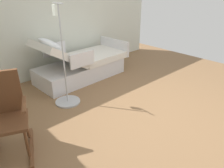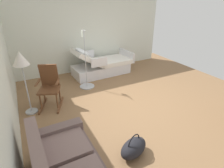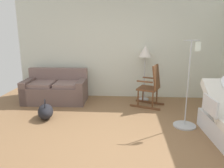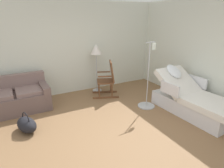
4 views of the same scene
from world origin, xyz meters
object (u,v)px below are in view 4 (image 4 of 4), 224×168
hospital_bed (193,101)px  duffel_bag (27,125)px  rocking_chair (108,79)px  floor_lamp (96,52)px  iv_pole (147,98)px  couch (15,99)px

hospital_bed → duffel_bag: hospital_bed is taller
rocking_chair → floor_lamp: (-0.13, 0.50, 0.72)m
duffel_bag → iv_pole: bearing=-4.4°
couch → rocking_chair: size_ratio=1.54×
hospital_bed → duffel_bag: (-3.66, 1.04, -0.16)m
hospital_bed → floor_lamp: floor_lamp is taller
couch → iv_pole: size_ratio=0.96×
hospital_bed → couch: 4.38m
rocking_chair → duffel_bag: (-2.34, -0.93, -0.35)m
rocking_chair → floor_lamp: 0.89m
rocking_chair → iv_pole: (0.57, -1.15, -0.25)m
rocking_chair → iv_pole: size_ratio=0.62×
floor_lamp → iv_pole: iv_pole is taller
rocking_chair → duffel_bag: size_ratio=1.65×
rocking_chair → duffel_bag: 2.54m
hospital_bed → rocking_chair: hospital_bed is taller
iv_pole → duffel_bag: bearing=175.6°
hospital_bed → floor_lamp: 3.01m
floor_lamp → iv_pole: size_ratio=0.88×
couch → floor_lamp: floor_lamp is taller
duffel_bag → rocking_chair: bearing=21.5°
couch → hospital_bed: bearing=-30.0°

